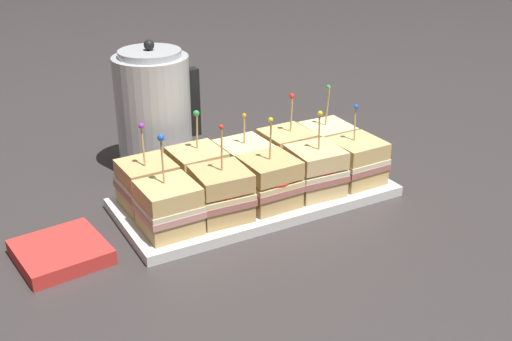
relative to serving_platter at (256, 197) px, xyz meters
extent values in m
plane|color=#383333|center=(0.00, 0.00, -0.01)|extent=(6.00, 6.00, 0.00)
cube|color=silver|center=(0.00, 0.00, 0.00)|extent=(0.50, 0.22, 0.01)
cube|color=silver|center=(0.00, 0.00, 0.01)|extent=(0.50, 0.22, 0.01)
cube|color=tan|center=(-0.19, -0.05, 0.02)|extent=(0.09, 0.09, 0.03)
cube|color=tan|center=(-0.19, -0.05, 0.05)|extent=(0.09, 0.09, 0.01)
cube|color=beige|center=(-0.19, -0.05, 0.06)|extent=(0.09, 0.09, 0.01)
cube|color=#E0B771|center=(-0.19, -0.05, 0.08)|extent=(0.09, 0.09, 0.03)
cylinder|color=tan|center=(-0.19, -0.04, 0.13)|extent=(0.00, 0.01, 0.09)
sphere|color=blue|center=(-0.19, -0.04, 0.17)|extent=(0.01, 0.01, 0.01)
cube|color=tan|center=(-0.09, -0.05, 0.02)|extent=(0.09, 0.09, 0.03)
cube|color=#B26B60|center=(-0.09, -0.05, 0.05)|extent=(0.10, 0.10, 0.01)
cube|color=beige|center=(-0.09, -0.05, 0.06)|extent=(0.09, 0.09, 0.01)
cylinder|color=red|center=(-0.09, -0.06, 0.06)|extent=(0.05, 0.05, 0.00)
cube|color=tan|center=(-0.09, -0.05, 0.08)|extent=(0.09, 0.09, 0.03)
cylinder|color=tan|center=(-0.09, -0.05, 0.13)|extent=(0.00, 0.01, 0.09)
sphere|color=red|center=(-0.09, -0.05, 0.17)|extent=(0.01, 0.01, 0.01)
cube|color=tan|center=(0.00, -0.05, 0.02)|extent=(0.09, 0.09, 0.03)
cube|color=#B26B60|center=(0.00, -0.05, 0.05)|extent=(0.09, 0.09, 0.01)
cube|color=beige|center=(0.00, -0.05, 0.06)|extent=(0.09, 0.09, 0.01)
cylinder|color=red|center=(0.00, -0.06, 0.06)|extent=(0.06, 0.06, 0.00)
cube|color=tan|center=(0.00, -0.05, 0.08)|extent=(0.09, 0.09, 0.03)
cylinder|color=tan|center=(0.00, -0.05, 0.13)|extent=(0.00, 0.01, 0.08)
sphere|color=yellow|center=(0.00, -0.05, 0.17)|extent=(0.01, 0.01, 0.01)
cube|color=#DBB77A|center=(0.10, -0.05, 0.02)|extent=(0.09, 0.09, 0.03)
cube|color=#B26B60|center=(0.10, -0.05, 0.05)|extent=(0.10, 0.10, 0.01)
cube|color=beige|center=(0.10, -0.05, 0.06)|extent=(0.09, 0.09, 0.01)
cylinder|color=red|center=(0.10, -0.06, 0.06)|extent=(0.05, 0.05, 0.00)
cube|color=#E8C281|center=(0.10, -0.05, 0.08)|extent=(0.09, 0.09, 0.03)
cylinder|color=tan|center=(0.10, -0.05, 0.12)|extent=(0.00, 0.01, 0.08)
sphere|color=yellow|center=(0.10, -0.05, 0.16)|extent=(0.01, 0.01, 0.01)
cube|color=tan|center=(0.19, -0.05, 0.02)|extent=(0.09, 0.09, 0.03)
cube|color=#B26B60|center=(0.19, -0.05, 0.05)|extent=(0.09, 0.09, 0.01)
cube|color=beige|center=(0.19, -0.05, 0.06)|extent=(0.09, 0.09, 0.01)
cube|color=#E0B771|center=(0.19, -0.05, 0.08)|extent=(0.09, 0.09, 0.03)
cylinder|color=tan|center=(0.18, -0.04, 0.12)|extent=(0.00, 0.01, 0.08)
sphere|color=blue|center=(0.18, -0.04, 0.16)|extent=(0.01, 0.01, 0.01)
cube|color=tan|center=(-0.19, 0.05, 0.02)|extent=(0.09, 0.09, 0.03)
cube|color=#B26B60|center=(-0.19, 0.05, 0.05)|extent=(0.09, 0.09, 0.01)
cube|color=beige|center=(-0.19, 0.05, 0.06)|extent=(0.09, 0.09, 0.01)
cube|color=tan|center=(-0.19, 0.05, 0.08)|extent=(0.09, 0.09, 0.03)
cylinder|color=tan|center=(-0.19, 0.04, 0.12)|extent=(0.00, 0.01, 0.08)
sphere|color=purple|center=(-0.19, 0.04, 0.16)|extent=(0.01, 0.01, 0.01)
cube|color=tan|center=(-0.09, 0.05, 0.02)|extent=(0.09, 0.09, 0.03)
cube|color=tan|center=(-0.09, 0.05, 0.05)|extent=(0.09, 0.09, 0.01)
cube|color=beige|center=(-0.09, 0.05, 0.06)|extent=(0.09, 0.09, 0.01)
cylinder|color=red|center=(-0.09, 0.03, 0.06)|extent=(0.06, 0.06, 0.00)
cube|color=#E0B771|center=(-0.09, 0.05, 0.08)|extent=(0.09, 0.09, 0.03)
cylinder|color=tan|center=(-0.09, 0.05, 0.12)|extent=(0.00, 0.01, 0.08)
sphere|color=green|center=(-0.09, 0.05, 0.16)|extent=(0.01, 0.01, 0.01)
cube|color=beige|center=(0.00, 0.05, 0.02)|extent=(0.09, 0.09, 0.03)
cube|color=tan|center=(0.00, 0.05, 0.05)|extent=(0.09, 0.09, 0.01)
cube|color=beige|center=(0.00, 0.05, 0.06)|extent=(0.09, 0.09, 0.01)
cube|color=beige|center=(0.00, 0.05, 0.08)|extent=(0.09, 0.09, 0.03)
cylinder|color=tan|center=(0.00, 0.04, 0.11)|extent=(0.00, 0.00, 0.07)
sphere|color=orange|center=(0.00, 0.04, 0.14)|extent=(0.01, 0.01, 0.01)
cube|color=tan|center=(0.09, 0.05, 0.02)|extent=(0.09, 0.09, 0.03)
cube|color=#B26B60|center=(0.09, 0.05, 0.05)|extent=(0.09, 0.09, 0.01)
cube|color=beige|center=(0.09, 0.05, 0.06)|extent=(0.09, 0.09, 0.01)
cylinder|color=red|center=(0.09, 0.03, 0.06)|extent=(0.06, 0.06, 0.00)
cube|color=#E0B771|center=(0.09, 0.05, 0.08)|extent=(0.09, 0.09, 0.03)
cylinder|color=tan|center=(0.10, 0.04, 0.13)|extent=(0.00, 0.01, 0.08)
sphere|color=red|center=(0.10, 0.04, 0.16)|extent=(0.01, 0.01, 0.01)
cube|color=beige|center=(0.19, 0.05, 0.02)|extent=(0.09, 0.09, 0.03)
cube|color=#B26B60|center=(0.19, 0.05, 0.05)|extent=(0.09, 0.09, 0.01)
cube|color=beige|center=(0.19, 0.05, 0.06)|extent=(0.09, 0.09, 0.01)
cube|color=beige|center=(0.19, 0.05, 0.08)|extent=(0.09, 0.09, 0.03)
cylinder|color=tan|center=(0.18, 0.05, 0.13)|extent=(0.00, 0.01, 0.09)
sphere|color=green|center=(0.18, 0.05, 0.17)|extent=(0.01, 0.01, 0.01)
cylinder|color=#B7BABF|center=(-0.10, 0.23, 0.11)|extent=(0.15, 0.15, 0.23)
cylinder|color=#B7BABF|center=(-0.10, 0.23, 0.23)|extent=(0.12, 0.12, 0.01)
sphere|color=black|center=(-0.10, 0.23, 0.24)|extent=(0.02, 0.02, 0.02)
cube|color=black|center=(-0.02, 0.23, 0.12)|extent=(0.02, 0.02, 0.14)
cube|color=red|center=(-0.36, -0.02, 0.00)|extent=(0.14, 0.14, 0.02)
camera|label=1|loc=(-0.51, -0.91, 0.53)|focal=45.00mm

